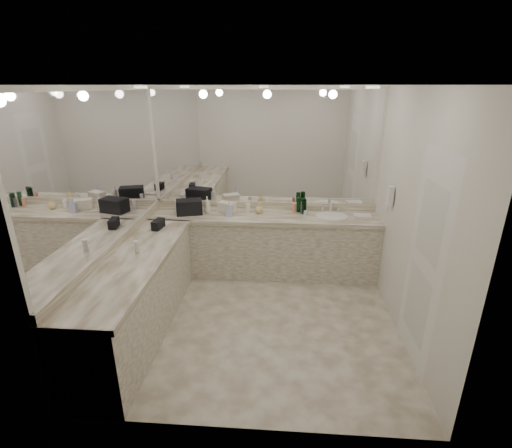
# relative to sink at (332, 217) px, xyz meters

# --- Properties ---
(floor) EXTENTS (3.20, 3.20, 0.00)m
(floor) POSITION_rel_sink_xyz_m (-0.95, -1.20, -0.90)
(floor) COLOR beige
(floor) RESTS_ON ground
(ceiling) EXTENTS (3.20, 3.20, 0.00)m
(ceiling) POSITION_rel_sink_xyz_m (-0.95, -1.20, 1.71)
(ceiling) COLOR white
(ceiling) RESTS_ON floor
(wall_back) EXTENTS (3.20, 0.02, 2.60)m
(wall_back) POSITION_rel_sink_xyz_m (-0.95, 0.30, 0.41)
(wall_back) COLOR silver
(wall_back) RESTS_ON floor
(wall_left) EXTENTS (0.02, 3.00, 2.60)m
(wall_left) POSITION_rel_sink_xyz_m (-2.55, -1.20, 0.41)
(wall_left) COLOR silver
(wall_left) RESTS_ON floor
(wall_right) EXTENTS (0.02, 3.00, 2.60)m
(wall_right) POSITION_rel_sink_xyz_m (0.65, -1.20, 0.41)
(wall_right) COLOR silver
(wall_right) RESTS_ON floor
(vanity_back_base) EXTENTS (3.20, 0.60, 0.84)m
(vanity_back_base) POSITION_rel_sink_xyz_m (-0.95, 0.00, -0.48)
(vanity_back_base) COLOR beige
(vanity_back_base) RESTS_ON floor
(vanity_back_top) EXTENTS (3.20, 0.64, 0.06)m
(vanity_back_top) POSITION_rel_sink_xyz_m (-0.95, -0.01, -0.03)
(vanity_back_top) COLOR beige
(vanity_back_top) RESTS_ON vanity_back_base
(vanity_left_base) EXTENTS (0.60, 2.40, 0.84)m
(vanity_left_base) POSITION_rel_sink_xyz_m (-2.25, -1.50, -0.48)
(vanity_left_base) COLOR beige
(vanity_left_base) RESTS_ON floor
(vanity_left_top) EXTENTS (0.64, 2.42, 0.06)m
(vanity_left_top) POSITION_rel_sink_xyz_m (-2.24, -1.50, -0.03)
(vanity_left_top) COLOR beige
(vanity_left_top) RESTS_ON vanity_left_base
(backsplash_back) EXTENTS (3.20, 0.04, 0.10)m
(backsplash_back) POSITION_rel_sink_xyz_m (-0.95, 0.28, 0.05)
(backsplash_back) COLOR beige
(backsplash_back) RESTS_ON vanity_back_top
(backsplash_left) EXTENTS (0.04, 3.00, 0.10)m
(backsplash_left) POSITION_rel_sink_xyz_m (-2.53, -1.20, 0.05)
(backsplash_left) COLOR beige
(backsplash_left) RESTS_ON vanity_left_top
(mirror_back) EXTENTS (3.12, 0.01, 1.55)m
(mirror_back) POSITION_rel_sink_xyz_m (-0.95, 0.29, 0.88)
(mirror_back) COLOR white
(mirror_back) RESTS_ON wall_back
(mirror_left) EXTENTS (0.01, 2.92, 1.55)m
(mirror_left) POSITION_rel_sink_xyz_m (-2.54, -1.20, 0.88)
(mirror_left) COLOR white
(mirror_left) RESTS_ON wall_left
(sink) EXTENTS (0.44, 0.44, 0.03)m
(sink) POSITION_rel_sink_xyz_m (0.00, 0.00, 0.00)
(sink) COLOR white
(sink) RESTS_ON vanity_back_top
(faucet) EXTENTS (0.24, 0.16, 0.14)m
(faucet) POSITION_rel_sink_xyz_m (0.00, 0.21, 0.07)
(faucet) COLOR silver
(faucet) RESTS_ON vanity_back_top
(wall_phone) EXTENTS (0.06, 0.10, 0.24)m
(wall_phone) POSITION_rel_sink_xyz_m (0.61, -0.50, 0.46)
(wall_phone) COLOR white
(wall_phone) RESTS_ON wall_right
(door) EXTENTS (0.02, 0.82, 2.10)m
(door) POSITION_rel_sink_xyz_m (0.64, -1.70, 0.16)
(door) COLOR white
(door) RESTS_ON wall_right
(black_toiletry_bag) EXTENTS (0.40, 0.31, 0.20)m
(black_toiletry_bag) POSITION_rel_sink_xyz_m (-2.00, -0.03, 0.11)
(black_toiletry_bag) COLOR black
(black_toiletry_bag) RESTS_ON vanity_back_top
(black_bag_spill) EXTENTS (0.12, 0.22, 0.11)m
(black_bag_spill) POSITION_rel_sink_xyz_m (-2.25, -0.64, 0.06)
(black_bag_spill) COLOR black
(black_bag_spill) RESTS_ON vanity_left_top
(cream_cosmetic_case) EXTENTS (0.28, 0.23, 0.14)m
(cream_cosmetic_case) POSITION_rel_sink_xyz_m (-1.48, 0.08, 0.07)
(cream_cosmetic_case) COLOR silver
(cream_cosmetic_case) RESTS_ON vanity_back_top
(hand_towel) EXTENTS (0.23, 0.16, 0.04)m
(hand_towel) POSITION_rel_sink_xyz_m (0.41, -0.03, 0.02)
(hand_towel) COLOR white
(hand_towel) RESTS_ON vanity_back_top
(lotion_left) EXTENTS (0.06, 0.06, 0.13)m
(lotion_left) POSITION_rel_sink_xyz_m (-2.25, -1.36, 0.07)
(lotion_left) COLOR white
(lotion_left) RESTS_ON vanity_left_top
(soap_bottle_a) EXTENTS (0.11, 0.11, 0.23)m
(soap_bottle_a) POSITION_rel_sink_xyz_m (-1.75, 0.04, 0.12)
(soap_bottle_a) COLOR silver
(soap_bottle_a) RESTS_ON vanity_back_top
(soap_bottle_b) EXTENTS (0.10, 0.10, 0.21)m
(soap_bottle_b) POSITION_rel_sink_xyz_m (-1.42, -0.10, 0.11)
(soap_bottle_b) COLOR silver
(soap_bottle_b) RESTS_ON vanity_back_top
(soap_bottle_c) EXTENTS (0.12, 0.12, 0.15)m
(soap_bottle_c) POSITION_rel_sink_xyz_m (-1.01, 0.05, 0.08)
(soap_bottle_c) COLOR #D7C07A
(soap_bottle_c) RESTS_ON vanity_back_top
(green_bottle_0) EXTENTS (0.06, 0.06, 0.21)m
(green_bottle_0) POSITION_rel_sink_xyz_m (-0.46, 0.16, 0.11)
(green_bottle_0) COLOR #094616
(green_bottle_0) RESTS_ON vanity_back_top
(green_bottle_1) EXTENTS (0.06, 0.06, 0.21)m
(green_bottle_1) POSITION_rel_sink_xyz_m (-0.39, 0.11, 0.11)
(green_bottle_1) COLOR #094616
(green_bottle_1) RESTS_ON vanity_back_top
(green_bottle_2) EXTENTS (0.07, 0.07, 0.20)m
(green_bottle_2) POSITION_rel_sink_xyz_m (-0.39, 0.10, 0.10)
(green_bottle_2) COLOR #094616
(green_bottle_2) RESTS_ON vanity_back_top
(amenity_bottle_0) EXTENTS (0.06, 0.06, 0.12)m
(amenity_bottle_0) POSITION_rel_sink_xyz_m (-1.18, 0.10, 0.07)
(amenity_bottle_0) COLOR white
(amenity_bottle_0) RESTS_ON vanity_back_top
(amenity_bottle_1) EXTENTS (0.05, 0.05, 0.06)m
(amenity_bottle_1) POSITION_rel_sink_xyz_m (-0.37, 0.02, 0.04)
(amenity_bottle_1) COLOR silver
(amenity_bottle_1) RESTS_ON vanity_back_top
(amenity_bottle_2) EXTENTS (0.06, 0.06, 0.14)m
(amenity_bottle_2) POSITION_rel_sink_xyz_m (-0.40, 0.10, 0.08)
(amenity_bottle_2) COLOR #3F3F4C
(amenity_bottle_2) RESTS_ON vanity_back_top
(amenity_bottle_3) EXTENTS (0.05, 0.05, 0.14)m
(amenity_bottle_3) POSITION_rel_sink_xyz_m (-2.22, 0.13, 0.07)
(amenity_bottle_3) COLOR silver
(amenity_bottle_3) RESTS_ON vanity_back_top
(amenity_bottle_4) EXTENTS (0.05, 0.05, 0.13)m
(amenity_bottle_4) POSITION_rel_sink_xyz_m (-0.52, 0.13, 0.07)
(amenity_bottle_4) COLOR #E57F66
(amenity_bottle_4) RESTS_ON vanity_back_top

